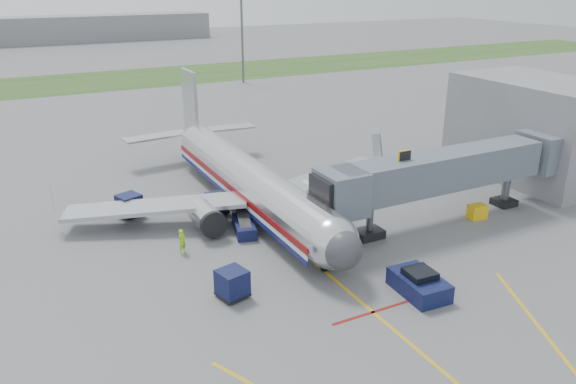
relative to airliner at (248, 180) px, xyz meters
name	(u,v)px	position (x,y,z in m)	size (l,w,h in m)	color
ground	(339,283)	(0.00, -15.25, -2.65)	(400.00, 400.00, 0.00)	#565659
grass_strip	(100,81)	(0.00, 74.75, -2.64)	(300.00, 25.00, 0.01)	#2D4C1E
apron_markings	(408,341)	(0.00, -22.65, -2.64)	(21.52, 50.00, 0.01)	gold
airliner	(248,180)	(0.00, 0.00, 0.00)	(32.10, 35.67, 10.25)	silver
jet_bridge	(440,172)	(12.86, -10.25, 1.82)	(25.30, 4.00, 6.90)	slate
terminal	(535,128)	(30.00, -5.25, 2.35)	(10.00, 16.00, 10.00)	slate
light_mast_right	(242,26)	(25.00, 59.75, 8.13)	(2.00, 0.44, 20.40)	#595B60
distant_terminal	(18,31)	(-10.00, 154.75, 1.35)	(120.00, 14.00, 8.00)	slate
pushback_tug	(419,284)	(4.00, -18.75, -1.94)	(2.71, 4.20, 1.69)	#0B0C33
baggage_cart_a	(217,203)	(-3.00, 0.14, -1.71)	(1.74, 1.74, 1.83)	#0B0C33
baggage_cart_b	(232,284)	(-7.11, -13.51, -1.66)	(2.16, 2.16, 1.93)	#0B0C33
baggage_cart_c	(129,205)	(-10.05, 3.01, -1.64)	(2.34, 2.34, 1.98)	#0B0C33
belt_loader	(244,225)	(-2.49, -4.60, -2.08)	(2.46, 4.82, 2.27)	#0B0C33
ground_power_cart	(477,212)	(16.57, -11.35, -2.04)	(1.63, 1.18, 1.22)	#E7B00D
ramp_worker	(182,242)	(-8.10, -6.01, -1.66)	(0.72, 0.47, 1.96)	#91E01A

